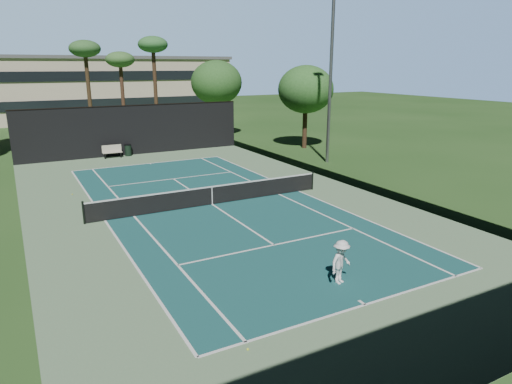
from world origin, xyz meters
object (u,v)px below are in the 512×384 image
tennis_net (212,195)px  tennis_ball_c (213,189)px  park_bench (112,151)px  tennis_ball_d (72,194)px  player (341,262)px  tennis_ball_a (248,349)px  tennis_ball_b (203,197)px  trash_bin (128,150)px

tennis_net → tennis_ball_c: tennis_net is taller
park_bench → tennis_net: bearing=-82.7°
tennis_ball_d → park_bench: bearing=66.7°
tennis_ball_c → player: bearing=-94.3°
tennis_ball_a → park_bench: bearing=85.4°
tennis_ball_b → park_bench: park_bench is taller
tennis_net → tennis_ball_b: bearing=89.0°
park_bench → tennis_ball_d: bearing=-113.3°
tennis_net → park_bench: bearing=97.3°
tennis_ball_c → trash_bin: (-1.95, 12.80, 0.44)m
tennis_net → tennis_ball_a: size_ratio=191.90×
tennis_ball_d → park_bench: size_ratio=0.05×
park_bench → player: bearing=-85.0°
tennis_ball_a → park_bench: park_bench is taller
tennis_ball_a → tennis_ball_c: 16.03m
tennis_ball_b → tennis_ball_c: size_ratio=1.10×
tennis_net → player: 10.33m
trash_bin → tennis_ball_a: bearing=-97.2°
tennis_ball_b → trash_bin: bearing=92.9°
tennis_net → tennis_ball_d: tennis_net is taller
trash_bin → tennis_ball_d: bearing=-118.8°
player → tennis_ball_b: bearing=72.8°
tennis_ball_a → park_bench: (2.24, 27.65, 0.51)m
tennis_ball_a → tennis_ball_c: size_ratio=1.00×
tennis_net → player: (0.26, -10.33, 0.21)m
tennis_ball_c → tennis_ball_d: size_ratio=0.94×
trash_bin → tennis_ball_c: bearing=-81.4°
tennis_ball_a → tennis_ball_c: (5.48, 15.06, -0.00)m
player → park_bench: (-2.25, 25.77, -0.22)m
player → trash_bin: bearing=73.7°
tennis_ball_b → trash_bin: 14.27m
tennis_ball_a → tennis_ball_d: 17.85m
tennis_ball_b → park_bench: 14.19m
tennis_net → tennis_ball_a: 12.93m
tennis_ball_c → tennis_net: bearing=-113.8°
tennis_ball_a → tennis_ball_b: tennis_ball_b is taller
tennis_ball_b → park_bench: bearing=98.1°
tennis_ball_d → tennis_ball_a: bearing=-83.5°
tennis_ball_d → park_bench: 10.81m
tennis_ball_a → player: bearing=22.8°
tennis_ball_a → tennis_ball_c: same height
tennis_ball_a → tennis_ball_b: 14.26m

